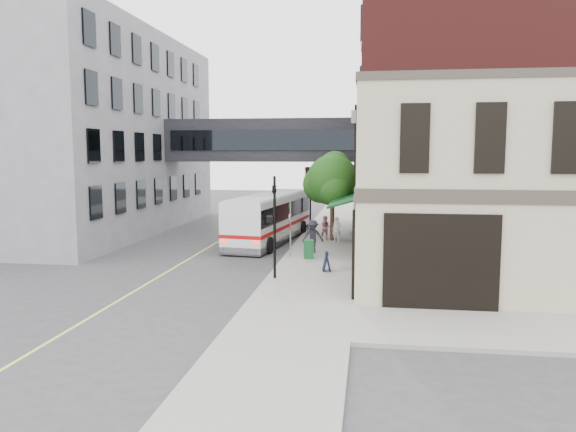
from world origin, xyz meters
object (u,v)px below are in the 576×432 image
(bus, at_px, (270,216))
(pedestrian_c, at_px, (313,236))
(pedestrian_b, at_px, (326,228))
(pedestrian_a, at_px, (337,230))
(sandwich_board, at_px, (327,261))
(newspaper_box, at_px, (309,249))

(bus, height_order, pedestrian_c, bus)
(pedestrian_b, xyz_separation_m, pedestrian_c, (-0.35, -4.69, 0.15))
(pedestrian_a, distance_m, pedestrian_c, 4.05)
(pedestrian_b, xyz_separation_m, sandwich_board, (0.76, -9.37, -0.30))
(pedestrian_a, bearing_deg, pedestrian_c, -93.60)
(bus, distance_m, sandwich_board, 9.95)
(pedestrian_b, height_order, pedestrian_c, pedestrian_c)
(pedestrian_b, relative_size, newspaper_box, 1.57)
(pedestrian_c, xyz_separation_m, newspaper_box, (-0.05, -1.68, -0.42))
(sandwich_board, bearing_deg, pedestrian_b, 85.64)
(pedestrian_a, height_order, newspaper_box, pedestrian_a)
(bus, relative_size, pedestrian_a, 7.29)
(pedestrian_a, distance_m, sandwich_board, 8.59)
(pedestrian_c, relative_size, newspaper_box, 1.87)
(pedestrian_b, bearing_deg, sandwich_board, -94.66)
(pedestrian_b, height_order, newspaper_box, pedestrian_b)
(pedestrian_a, bearing_deg, sandwich_board, -77.91)
(pedestrian_c, distance_m, sandwich_board, 4.83)
(pedestrian_c, bearing_deg, pedestrian_a, 65.88)
(newspaper_box, xyz_separation_m, sandwich_board, (1.17, -3.00, -0.03))
(pedestrian_c, bearing_deg, bus, 117.86)
(sandwich_board, bearing_deg, newspaper_box, 102.21)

